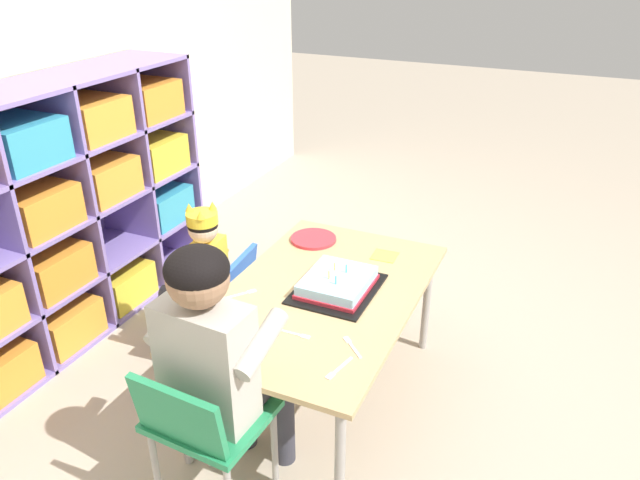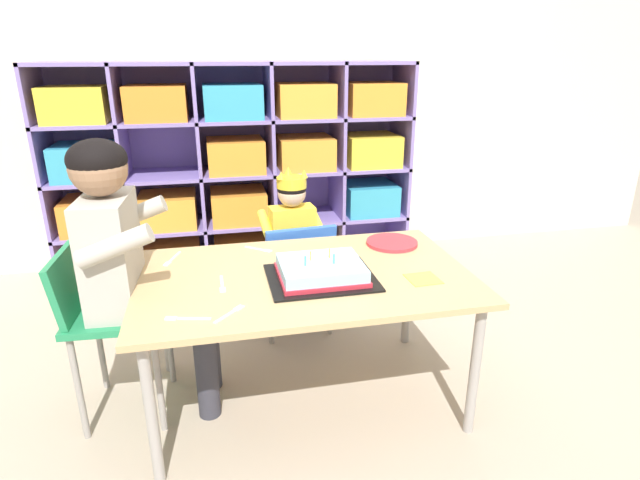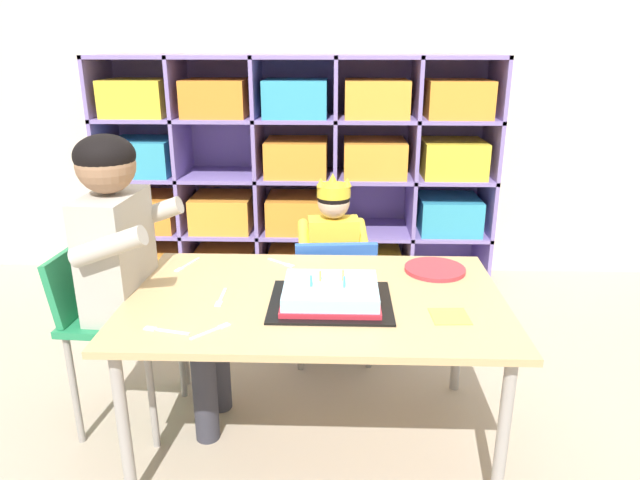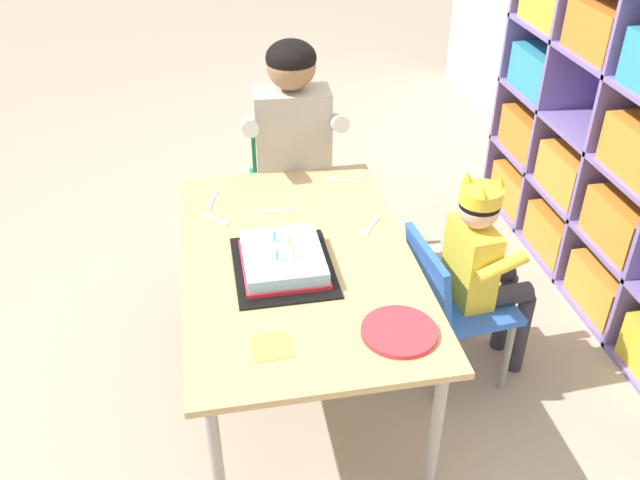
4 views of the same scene
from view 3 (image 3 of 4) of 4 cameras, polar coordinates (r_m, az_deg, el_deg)
ground at (r=2.15m, az=-0.41°, el=-18.94°), size 16.00×16.00×0.00m
classroom_back_wall at (r=3.35m, az=0.73°, el=22.05°), size 5.93×0.10×3.00m
storage_cubby_shelf at (r=3.18m, az=-2.86°, el=6.19°), size 2.12×0.40×1.27m
activity_table at (r=1.88m, az=-0.45°, el=-6.79°), size 1.22×0.76×0.55m
classroom_chair_blue at (r=2.43m, az=1.39°, el=-4.59°), size 0.38×0.35×0.58m
child_with_crown at (r=2.47m, az=1.26°, el=-0.46°), size 0.31×0.31×0.81m
classroom_chair_adult_side at (r=2.15m, az=-20.14°, el=-6.77°), size 0.37×0.38×0.66m
adult_helper_seated at (r=2.02m, az=-18.03°, el=-1.30°), size 0.44×0.42×1.05m
birthday_cake_on_tray at (r=1.80m, az=1.07°, el=-5.51°), size 0.38×0.31×0.10m
paper_plate_stack at (r=2.10m, az=11.38°, el=-2.88°), size 0.22×0.22×0.01m
paper_napkin_square at (r=1.77m, az=12.80°, el=-7.43°), size 0.12×0.12×0.00m
fork_near_cake_tray at (r=1.87m, az=-9.83°, el=-5.76°), size 0.02×0.14×0.00m
fork_beside_plate_stack at (r=1.68m, az=-10.62°, el=-8.83°), size 0.10×0.11×0.00m
fork_at_table_front_edge at (r=2.13m, az=-3.77°, el=-2.31°), size 0.11×0.09×0.00m
fork_near_child_seat at (r=2.16m, az=-13.18°, el=-2.49°), size 0.06×0.14×0.00m
fork_by_napkin at (r=1.71m, az=-15.33°, el=-8.69°), size 0.14×0.05×0.00m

